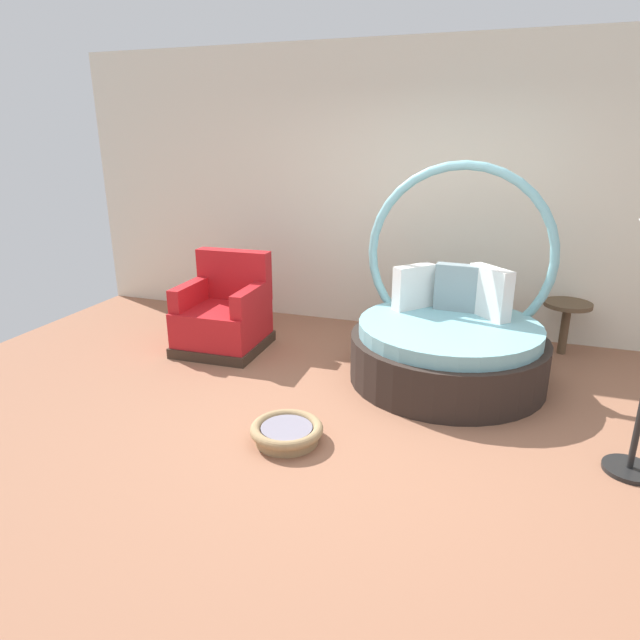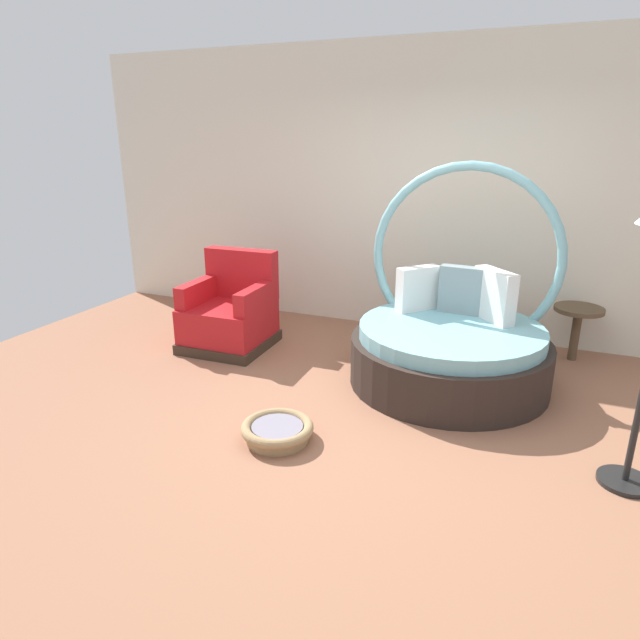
{
  "view_description": "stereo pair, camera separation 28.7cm",
  "coord_description": "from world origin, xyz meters",
  "px_view_note": "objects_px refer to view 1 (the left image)",
  "views": [
    {
      "loc": [
        0.81,
        -3.48,
        2.03
      ],
      "look_at": [
        -0.6,
        0.66,
        0.55
      ],
      "focal_mm": 30.76,
      "sensor_mm": 36.0,
      "label": 1
    },
    {
      "loc": [
        1.08,
        -3.38,
        2.03
      ],
      "look_at": [
        -0.6,
        0.66,
        0.55
      ],
      "focal_mm": 30.76,
      "sensor_mm": 36.0,
      "label": 2
    }
  ],
  "objects_px": {
    "red_armchair": "(225,316)",
    "side_table": "(567,312)",
    "pet_basket": "(287,432)",
    "round_daybed": "(449,337)"
  },
  "relations": [
    {
      "from": "round_daybed",
      "to": "pet_basket",
      "type": "xyz_separation_m",
      "value": [
        -0.93,
        -1.47,
        -0.3
      ]
    },
    {
      "from": "red_armchair",
      "to": "side_table",
      "type": "height_order",
      "value": "red_armchair"
    },
    {
      "from": "red_armchair",
      "to": "pet_basket",
      "type": "distance_m",
      "value": 1.95
    },
    {
      "from": "round_daybed",
      "to": "pet_basket",
      "type": "relative_size",
      "value": 3.59
    },
    {
      "from": "round_daybed",
      "to": "side_table",
      "type": "xyz_separation_m",
      "value": [
        1.01,
        0.91,
        0.06
      ]
    },
    {
      "from": "pet_basket",
      "to": "round_daybed",
      "type": "bearing_deg",
      "value": 57.72
    },
    {
      "from": "red_armchair",
      "to": "pet_basket",
      "type": "bearing_deg",
      "value": -49.53
    },
    {
      "from": "side_table",
      "to": "round_daybed",
      "type": "bearing_deg",
      "value": -137.84
    },
    {
      "from": "round_daybed",
      "to": "side_table",
      "type": "relative_size",
      "value": 3.52
    },
    {
      "from": "pet_basket",
      "to": "side_table",
      "type": "xyz_separation_m",
      "value": [
        1.93,
        2.38,
        0.35
      ]
    }
  ]
}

